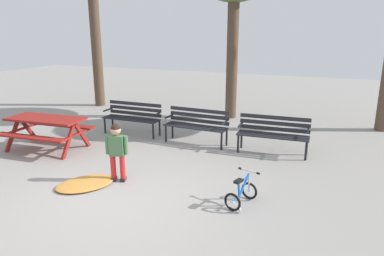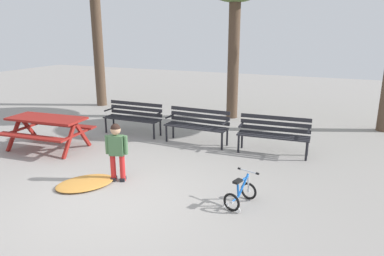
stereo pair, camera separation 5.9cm
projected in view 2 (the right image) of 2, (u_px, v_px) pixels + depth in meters
name	position (u px, v px, depth m)	size (l,w,h in m)	color
ground	(111.00, 199.00, 5.98)	(36.00, 36.00, 0.00)	gray
picnic_table	(47.00, 125.00, 8.38)	(1.90, 1.48, 0.79)	maroon
park_bench_far_left	(134.00, 115.00, 9.64)	(1.60, 0.46, 0.85)	#232328
park_bench_left	(198.00, 123.00, 8.84)	(1.62, 0.52, 0.85)	#232328
park_bench_right	(274.00, 132.00, 8.10)	(1.62, 0.54, 0.85)	#232328
child_standing	(117.00, 147.00, 6.56)	(0.41, 0.24, 1.11)	red
kids_bicycle	(240.00, 194.00, 5.74)	(0.49, 0.62, 0.54)	black
leaf_pile	(85.00, 183.00, 6.54)	(1.05, 0.74, 0.07)	#C68438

